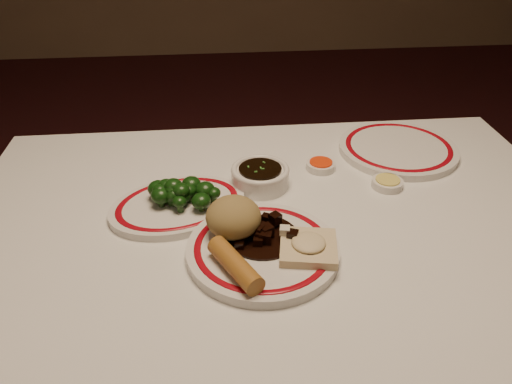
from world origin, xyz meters
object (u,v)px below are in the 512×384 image
object	(u,v)px
fried_wonton	(308,246)
stirfry_heap	(261,232)
rice_mound	(233,217)
broccoli_pile	(179,192)
dining_table	(279,271)
main_plate	(263,250)
soy_bowl	(260,177)
broccoli_plate	(178,205)
spring_roll	(235,265)

from	to	relation	value
fried_wonton	stirfry_heap	world-z (taller)	stirfry_heap
rice_mound	stirfry_heap	distance (m)	0.05
broccoli_pile	dining_table	bearing A→B (deg)	-26.86
main_plate	fried_wonton	xyz separation A→B (m)	(0.07, -0.02, 0.02)
rice_mound	soy_bowl	size ratio (longest dim) A/B	0.82
broccoli_plate	broccoli_pile	distance (m)	0.03
soy_bowl	broccoli_plate	bearing A→B (deg)	-156.99
fried_wonton	stirfry_heap	size ratio (longest dim) A/B	0.86
dining_table	spring_roll	bearing A→B (deg)	-126.31
soy_bowl	fried_wonton	bearing A→B (deg)	-77.03
rice_mound	fried_wonton	bearing A→B (deg)	-26.61
rice_mound	stirfry_heap	xyz separation A→B (m)	(0.05, -0.01, -0.02)
main_plate	dining_table	bearing A→B (deg)	57.07
rice_mound	broccoli_pile	distance (m)	0.15
main_plate	broccoli_pile	xyz separation A→B (m)	(-0.14, 0.15, 0.03)
dining_table	rice_mound	xyz separation A→B (m)	(-0.08, -0.02, 0.14)
main_plate	rice_mound	world-z (taller)	rice_mound
dining_table	main_plate	world-z (taller)	main_plate
rice_mound	broccoli_pile	bearing A→B (deg)	131.74
rice_mound	broccoli_plate	world-z (taller)	rice_mound
main_plate	spring_roll	xyz separation A→B (m)	(-0.05, -0.06, 0.02)
dining_table	fried_wonton	size ratio (longest dim) A/B	11.11
fried_wonton	spring_roll	bearing A→B (deg)	-161.43
broccoli_plate	broccoli_pile	size ratio (longest dim) A/B	2.25
main_plate	stirfry_heap	bearing A→B (deg)	90.62
main_plate	soy_bowl	world-z (taller)	soy_bowl
dining_table	stirfry_heap	bearing A→B (deg)	-140.20
dining_table	broccoli_plate	distance (m)	0.23
spring_roll	stirfry_heap	world-z (taller)	spring_roll
spring_roll	stirfry_heap	size ratio (longest dim) A/B	0.97
fried_wonton	broccoli_plate	world-z (taller)	fried_wonton
stirfry_heap	broccoli_plate	bearing A→B (deg)	139.99
main_plate	broccoli_pile	bearing A→B (deg)	133.88
main_plate	spring_roll	world-z (taller)	spring_roll
rice_mound	dining_table	bearing A→B (deg)	11.53
rice_mound	spring_roll	world-z (taller)	rice_mound
dining_table	fried_wonton	xyz separation A→B (m)	(0.04, -0.08, 0.12)
dining_table	spring_roll	size ratio (longest dim) A/B	9.91
dining_table	rice_mound	size ratio (longest dim) A/B	12.51
dining_table	stirfry_heap	size ratio (longest dim) A/B	9.58
fried_wonton	soy_bowl	distance (m)	0.25
rice_mound	spring_roll	xyz separation A→B (m)	(-0.00, -0.10, -0.02)
dining_table	broccoli_pile	distance (m)	0.24
stirfry_heap	broccoli_plate	xyz separation A→B (m)	(-0.15, 0.12, -0.02)
broccoli_plate	soy_bowl	world-z (taller)	soy_bowl
fried_wonton	broccoli_plate	bearing A→B (deg)	142.53
fried_wonton	broccoli_pile	size ratio (longest dim) A/B	0.78
fried_wonton	soy_bowl	world-z (taller)	fried_wonton
main_plate	soy_bowl	distance (m)	0.22
broccoli_plate	broccoli_pile	bearing A→B (deg)	-16.05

